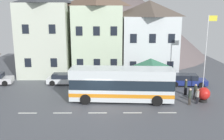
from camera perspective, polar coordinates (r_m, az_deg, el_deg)
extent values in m
cube|color=#4B4E55|center=(23.85, -3.04, -8.04)|extent=(40.00, 60.00, 0.06)
cube|color=silver|center=(23.36, -18.29, -9.08)|extent=(1.60, 0.20, 0.01)
cube|color=silver|center=(22.63, -10.95, -9.37)|extent=(1.60, 0.20, 0.01)
cube|color=silver|center=(22.28, -3.24, -9.50)|extent=(1.60, 0.20, 0.01)
cube|color=silver|center=(22.34, 4.58, -9.47)|extent=(1.60, 0.20, 0.01)
cube|color=silver|center=(22.79, 12.21, -9.27)|extent=(1.60, 0.20, 0.01)
cube|color=beige|center=(35.43, -14.57, 6.47)|extent=(6.44, 5.83, 9.51)
cube|color=black|center=(33.44, -18.21, 1.56)|extent=(0.80, 0.06, 1.10)
cube|color=black|center=(32.59, -12.81, 1.61)|extent=(0.80, 0.06, 1.10)
cube|color=black|center=(32.91, -18.72, 8.63)|extent=(0.80, 0.06, 1.10)
cube|color=black|center=(32.06, -13.18, 8.87)|extent=(0.80, 0.06, 1.10)
cube|color=beige|center=(34.08, -3.20, 6.33)|extent=(6.30, 5.15, 9.16)
cube|color=black|center=(32.07, -7.12, 1.50)|extent=(0.80, 0.06, 1.10)
cube|color=black|center=(31.89, -3.37, 1.51)|extent=(0.80, 0.06, 1.10)
cube|color=black|center=(31.85, 0.41, 1.52)|extent=(0.80, 0.06, 1.10)
cube|color=black|center=(31.52, -7.32, 8.61)|extent=(0.80, 0.06, 1.10)
cube|color=black|center=(31.34, -3.47, 8.67)|extent=(0.80, 0.06, 1.10)
cube|color=black|center=(31.30, 0.42, 8.69)|extent=(0.80, 0.06, 1.10)
cube|color=silver|center=(35.14, 8.09, 5.32)|extent=(6.98, 6.42, 7.83)
pyramid|color=brown|center=(34.84, 8.36, 13.42)|extent=(6.98, 6.42, 2.07)
cube|color=black|center=(32.04, 4.69, 0.96)|extent=(0.80, 0.06, 1.10)
cube|color=black|center=(32.32, 8.80, 0.96)|extent=(0.80, 0.06, 1.10)
cube|color=black|center=(32.78, 12.82, 0.95)|extent=(0.80, 0.06, 1.10)
cube|color=black|center=(31.51, 4.81, 7.03)|extent=(0.80, 0.06, 1.10)
cube|color=black|center=(31.80, 9.02, 6.97)|extent=(0.80, 0.06, 1.10)
cube|color=black|center=(32.26, 13.12, 6.87)|extent=(0.80, 0.06, 1.10)
cone|color=#605455|center=(52.67, -0.16, 12.38)|extent=(37.29, 37.29, 15.94)
cube|color=silver|center=(24.83, 2.09, -5.09)|extent=(9.88, 3.04, 1.14)
cube|color=orange|center=(24.81, 2.09, -4.97)|extent=(9.90, 3.06, 0.36)
cube|color=#19232D|center=(24.52, 2.11, -2.76)|extent=(9.78, 2.99, 0.96)
cube|color=silver|center=(24.29, 2.12, -0.65)|extent=(9.88, 3.04, 0.90)
cube|color=#19232D|center=(24.93, 13.44, -2.86)|extent=(0.19, 2.05, 0.92)
cylinder|color=black|center=(26.20, 9.43, -5.03)|extent=(1.02, 0.34, 1.00)
cylinder|color=black|center=(24.00, 10.02, -6.75)|extent=(1.02, 0.34, 1.00)
cylinder|color=black|center=(26.30, -5.13, -4.83)|extent=(1.02, 0.34, 1.00)
cylinder|color=black|center=(24.11, -5.93, -6.52)|extent=(1.02, 0.34, 1.00)
cylinder|color=#473D33|center=(30.43, 4.97, -0.99)|extent=(0.14, 0.14, 2.40)
cylinder|color=#473D33|center=(30.91, 11.07, -0.96)|extent=(0.14, 0.14, 2.40)
cylinder|color=#473D33|center=(27.25, 5.60, -2.66)|extent=(0.14, 0.14, 2.40)
cylinder|color=#473D33|center=(27.79, 12.39, -2.60)|extent=(0.14, 0.14, 2.40)
pyramid|color=#306D4F|center=(28.66, 8.62, 1.56)|extent=(3.60, 3.60, 1.03)
cube|color=navy|center=(31.29, 16.35, -2.46)|extent=(4.58, 2.16, 0.58)
cube|color=#1E232D|center=(31.11, 16.02, -1.44)|extent=(2.80, 1.78, 0.57)
cylinder|color=black|center=(32.43, 18.60, -2.36)|extent=(0.66, 0.26, 0.64)
cylinder|color=black|center=(30.88, 19.28, -3.17)|extent=(0.66, 0.26, 0.64)
cylinder|color=black|center=(31.87, 13.47, -2.29)|extent=(0.66, 0.26, 0.64)
cylinder|color=black|center=(30.29, 13.90, -3.11)|extent=(0.66, 0.26, 0.64)
cube|color=silver|center=(31.17, -10.38, -2.21)|extent=(4.16, 1.77, 0.58)
cube|color=#1E232D|center=(31.07, -10.80, -1.26)|extent=(2.50, 1.56, 0.49)
cylinder|color=black|center=(31.80, -7.68, -2.08)|extent=(0.64, 0.20, 0.64)
cylinder|color=black|center=(30.19, -8.07, -2.91)|extent=(0.64, 0.20, 0.64)
cylinder|color=black|center=(32.27, -12.52, -2.06)|extent=(0.64, 0.20, 0.64)
cylinder|color=black|center=(30.68, -13.16, -2.87)|extent=(0.64, 0.20, 0.64)
cylinder|color=black|center=(33.90, -22.06, -1.99)|extent=(0.66, 0.28, 0.64)
cylinder|color=black|center=(32.31, -22.76, -2.76)|extent=(0.66, 0.28, 0.64)
cylinder|color=#38332D|center=(26.79, 17.80, -5.33)|extent=(0.13, 0.13, 0.78)
cylinder|color=#38332D|center=(26.83, 18.23, -5.33)|extent=(0.13, 0.13, 0.78)
cylinder|color=#2D382D|center=(26.63, 18.11, -4.05)|extent=(0.33, 0.33, 0.58)
sphere|color=#D1AD89|center=(26.52, 18.17, -3.23)|extent=(0.22, 0.22, 0.22)
cylinder|color=#38332D|center=(24.93, 16.74, -6.68)|extent=(0.14, 0.14, 0.73)
cylinder|color=#38332D|center=(25.07, 17.01, -6.59)|extent=(0.14, 0.14, 0.73)
cylinder|color=#2D382D|center=(24.79, 16.98, -5.19)|extent=(0.29, 0.29, 0.69)
sphere|color=#D1AD89|center=(24.66, 17.05, -4.16)|extent=(0.23, 0.23, 0.23)
cylinder|color=black|center=(27.71, 15.89, -4.52)|extent=(0.16, 0.16, 0.84)
cylinder|color=black|center=(27.82, 16.22, -4.48)|extent=(0.16, 0.16, 0.84)
cylinder|color=#2D382D|center=(27.56, 16.14, -3.08)|extent=(0.29, 0.29, 0.69)
sphere|color=tan|center=(27.44, 16.20, -2.17)|extent=(0.21, 0.21, 0.21)
cylinder|color=black|center=(25.64, 18.48, -6.27)|extent=(0.14, 0.14, 0.72)
cylinder|color=black|center=(25.46, 18.28, -6.39)|extent=(0.14, 0.14, 0.72)
cylinder|color=gray|center=(25.37, 18.48, -5.07)|extent=(0.33, 0.33, 0.56)
sphere|color=#9E7A60|center=(25.25, 18.54, -4.21)|extent=(0.23, 0.23, 0.23)
cube|color=#33473D|center=(31.39, 5.11, -1.97)|extent=(1.74, 0.45, 0.08)
cube|color=#33473D|center=(31.55, 5.08, -1.48)|extent=(1.74, 0.06, 0.40)
cube|color=#2D2D33|center=(31.38, 3.66, -2.37)|extent=(0.08, 0.36, 0.45)
cube|color=#2D2D33|center=(31.53, 6.54, -2.36)|extent=(0.08, 0.36, 0.45)
cylinder|color=silver|center=(28.72, 20.09, 3.29)|extent=(0.10, 0.10, 8.15)
cube|color=yellow|center=(28.54, 21.54, 10.66)|extent=(0.90, 0.03, 0.56)
cylinder|color=black|center=(26.25, 19.62, -6.45)|extent=(0.72, 0.72, 0.25)
sphere|color=red|center=(26.03, 19.74, -4.94)|extent=(1.20, 1.20, 1.20)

